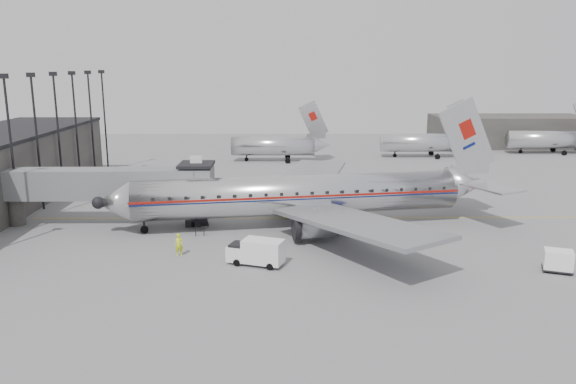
# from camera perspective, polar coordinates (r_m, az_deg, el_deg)

# --- Properties ---
(ground) EXTENTS (160.00, 160.00, 0.00)m
(ground) POSITION_cam_1_polar(r_m,az_deg,el_deg) (54.52, -0.30, -4.36)
(ground) COLOR slate
(ground) RESTS_ON ground
(hangar) EXTENTS (30.00, 12.00, 6.00)m
(hangar) POSITION_cam_1_polar(r_m,az_deg,el_deg) (121.49, 21.52, 5.79)
(hangar) COLOR #373532
(hangar) RESTS_ON ground
(apron_line) EXTENTS (60.00, 0.15, 0.01)m
(apron_line) POSITION_cam_1_polar(r_m,az_deg,el_deg) (60.35, 2.54, -2.65)
(apron_line) COLOR gold
(apron_line) RESTS_ON ground
(jet_bridge) EXTENTS (21.00, 6.20, 7.10)m
(jet_bridge) POSITION_cam_1_polar(r_m,az_deg,el_deg) (59.38, -16.61, 0.70)
(jet_bridge) COLOR #595C5E
(jet_bridge) RESTS_ON ground
(floodlight_masts) EXTENTS (0.90, 42.25, 15.25)m
(floodlight_masts) POSITION_cam_1_polar(r_m,az_deg,el_deg) (71.05, -23.21, 5.56)
(floodlight_masts) COLOR black
(floodlight_masts) RESTS_ON ground
(distant_aircraft_near) EXTENTS (16.39, 3.20, 10.26)m
(distant_aircraft_near) POSITION_cam_1_polar(r_m,az_deg,el_deg) (95.03, -1.42, 4.78)
(distant_aircraft_near) COLOR silver
(distant_aircraft_near) RESTS_ON ground
(distant_aircraft_mid) EXTENTS (16.39, 3.20, 10.26)m
(distant_aircraft_mid) POSITION_cam_1_polar(r_m,az_deg,el_deg) (101.90, 13.46, 4.98)
(distant_aircraft_mid) COLOR silver
(distant_aircraft_mid) RESTS_ON ground
(distant_aircraft_far) EXTENTS (16.39, 3.20, 10.26)m
(distant_aircraft_far) POSITION_cam_1_polar(r_m,az_deg,el_deg) (113.69, 24.85, 4.93)
(distant_aircraft_far) COLOR silver
(distant_aircraft_far) RESTS_ON ground
(airliner) EXTENTS (40.63, 37.36, 12.92)m
(airliner) POSITION_cam_1_polar(r_m,az_deg,el_deg) (56.73, 1.79, -0.27)
(airliner) COLOR silver
(airliner) RESTS_ON ground
(service_van) EXTENTS (4.95, 3.19, 2.18)m
(service_van) POSITION_cam_1_polar(r_m,az_deg,el_deg) (46.34, -3.24, -6.05)
(service_van) COLOR white
(service_van) RESTS_ON ground
(baggage_cart_navy) EXTENTS (2.79, 2.46, 1.82)m
(baggage_cart_navy) POSITION_cam_1_polar(r_m,az_deg,el_deg) (55.42, 5.92, -3.09)
(baggage_cart_navy) COLOR #0D0E36
(baggage_cart_navy) RESTS_ON ground
(baggage_cart_white) EXTENTS (2.68, 2.37, 1.75)m
(baggage_cart_white) POSITION_cam_1_polar(r_m,az_deg,el_deg) (49.75, 25.76, -6.28)
(baggage_cart_white) COLOR white
(baggage_cart_white) RESTS_ON ground
(ramp_worker) EXTENTS (0.83, 0.69, 1.97)m
(ramp_worker) POSITION_cam_1_polar(r_m,az_deg,el_deg) (49.35, -11.00, -5.28)
(ramp_worker) COLOR #D1EC1B
(ramp_worker) RESTS_ON ground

